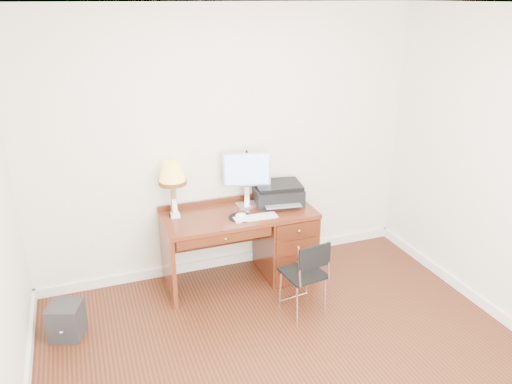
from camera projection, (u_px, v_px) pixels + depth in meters
name	position (u px, v px, depth m)	size (l,w,h in m)	color
ground	(296.00, 366.00, 3.97)	(4.00, 4.00, 0.00)	#38190C
room_shell	(267.00, 316.00, 4.50)	(4.00, 4.00, 4.00)	silver
desk	(269.00, 238.00, 5.15)	(1.50, 0.67, 0.75)	#612714
monitor	(246.00, 172.00, 4.99)	(0.48, 0.21, 0.55)	silver
keyboard	(256.00, 217.00, 4.80)	(0.42, 0.12, 0.02)	white
mouse_pad	(241.00, 216.00, 4.81)	(0.24, 0.24, 0.05)	black
printer	(278.00, 193.00, 5.12)	(0.53, 0.44, 0.21)	black
leg_lamp	(172.00, 177.00, 4.71)	(0.27, 0.27, 0.55)	black
phone	(175.00, 212.00, 4.81)	(0.09, 0.09, 0.18)	white
pen_cup	(259.00, 198.00, 5.15)	(0.07, 0.07, 0.09)	black
chair	(306.00, 271.00, 4.46)	(0.39, 0.39, 0.75)	black
equipment_box	(66.00, 320.00, 4.27)	(0.26, 0.26, 0.31)	black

